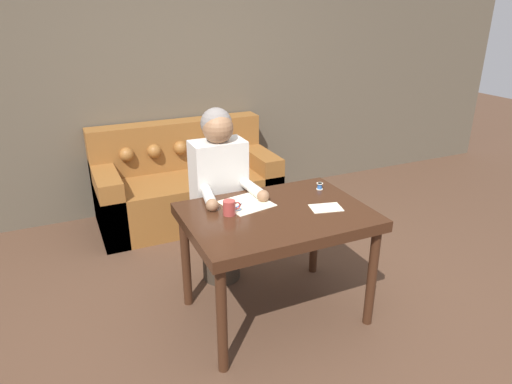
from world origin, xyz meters
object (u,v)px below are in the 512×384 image
at_px(couch, 186,186).
at_px(mug, 230,208).
at_px(thread_spool, 320,186).
at_px(scissors, 238,207).
at_px(dining_table, 277,224).
at_px(person, 220,198).

height_order(couch, mug, couch).
relative_size(couch, thread_spool, 36.58).
bearing_deg(scissors, couch, 86.72).
distance_m(dining_table, mug, 0.32).
bearing_deg(person, thread_spool, -29.82).
distance_m(scissors, thread_spool, 0.62).
bearing_deg(dining_table, person, 107.31).
bearing_deg(couch, dining_table, -86.60).
relative_size(person, mug, 11.43).
distance_m(person, scissors, 0.40).
bearing_deg(thread_spool, mug, -170.29).
height_order(couch, thread_spool, couch).
bearing_deg(dining_table, mug, 163.21).
relative_size(dining_table, thread_spool, 24.85).
height_order(dining_table, mug, mug).
xyz_separation_m(scissors, mug, (-0.09, -0.08, 0.04)).
relative_size(dining_table, couch, 0.68).
relative_size(dining_table, scissors, 6.62).
distance_m(scissors, mug, 0.12).
bearing_deg(mug, couch, 83.76).
bearing_deg(mug, thread_spool, 9.71).
relative_size(dining_table, mug, 9.90).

